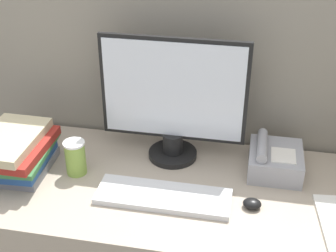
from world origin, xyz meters
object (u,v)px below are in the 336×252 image
(keyboard, at_px, (163,196))
(desk_telephone, at_px, (274,160))
(coffee_cup, at_px, (75,157))
(book_stack, at_px, (15,152))
(mouse, at_px, (252,204))
(monitor, at_px, (173,102))

(keyboard, height_order, desk_telephone, desk_telephone)
(keyboard, bearing_deg, desk_telephone, 33.08)
(coffee_cup, xyz_separation_m, desk_telephone, (0.69, 0.14, -0.02))
(keyboard, xyz_separation_m, desk_telephone, (0.35, 0.23, 0.04))
(coffee_cup, distance_m, book_stack, 0.21)
(keyboard, height_order, coffee_cup, coffee_cup)
(mouse, distance_m, desk_telephone, 0.23)
(coffee_cup, relative_size, book_stack, 0.41)
(mouse, distance_m, coffee_cup, 0.63)
(coffee_cup, bearing_deg, keyboard, -14.69)
(keyboard, distance_m, book_stack, 0.55)
(monitor, relative_size, book_stack, 1.69)
(coffee_cup, bearing_deg, mouse, -6.91)
(mouse, bearing_deg, desk_telephone, 72.98)
(mouse, height_order, desk_telephone, desk_telephone)
(mouse, xyz_separation_m, desk_telephone, (0.07, 0.22, 0.03))
(mouse, relative_size, coffee_cup, 0.47)
(monitor, distance_m, coffee_cup, 0.39)
(keyboard, bearing_deg, coffee_cup, 165.31)
(desk_telephone, bearing_deg, book_stack, -169.13)
(desk_telephone, bearing_deg, monitor, 175.82)
(keyboard, distance_m, desk_telephone, 0.42)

